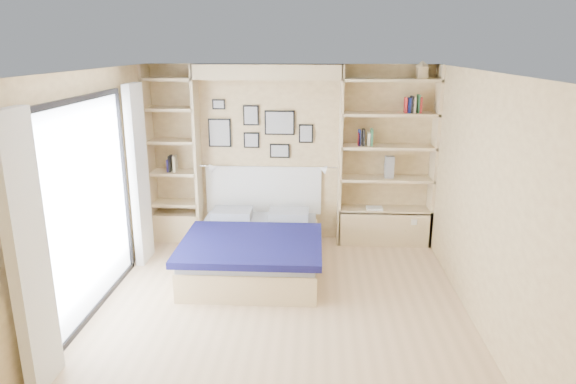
{
  "coord_description": "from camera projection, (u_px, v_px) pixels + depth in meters",
  "views": [
    {
      "loc": [
        0.36,
        -4.91,
        2.73
      ],
      "look_at": [
        0.04,
        0.9,
        1.07
      ],
      "focal_mm": 32.0,
      "sensor_mm": 36.0,
      "label": 1
    }
  ],
  "objects": [
    {
      "name": "ground",
      "position": [
        280.0,
        311.0,
        5.48
      ],
      "size": [
        4.5,
        4.5,
        0.0
      ],
      "primitive_type": "plane",
      "color": "#D3AD81",
      "rests_on": "ground"
    },
    {
      "name": "room_shell",
      "position": [
        258.0,
        178.0,
        6.67
      ],
      "size": [
        4.5,
        4.5,
        4.5
      ],
      "color": "#D9BA80",
      "rests_on": "ground"
    },
    {
      "name": "bed",
      "position": [
        255.0,
        248.0,
        6.48
      ],
      "size": [
        1.67,
        2.18,
        1.07
      ],
      "color": "tan",
      "rests_on": "ground"
    },
    {
      "name": "photo_gallery",
      "position": [
        258.0,
        129.0,
        7.2
      ],
      "size": [
        1.48,
        0.02,
        0.82
      ],
      "color": "black",
      "rests_on": "ground"
    },
    {
      "name": "reading_lamps",
      "position": [
        268.0,
        168.0,
        7.12
      ],
      "size": [
        1.92,
        0.12,
        0.15
      ],
      "color": "silver",
      "rests_on": "ground"
    },
    {
      "name": "shelf_decor",
      "position": [
        371.0,
        126.0,
        6.94
      ],
      "size": [
        3.57,
        0.23,
        2.03
      ],
      "color": "#A51E1E",
      "rests_on": "ground"
    }
  ]
}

